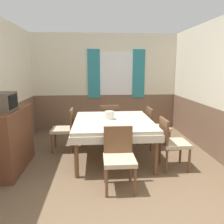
% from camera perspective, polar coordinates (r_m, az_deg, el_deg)
% --- Properties ---
extents(wall_back, '(4.31, 0.10, 2.60)m').
position_cam_1_polar(wall_back, '(6.08, -1.56, 7.91)').
color(wall_back, silver).
rests_on(wall_back, ground_plane).
extents(wall_right, '(0.05, 4.53, 2.60)m').
position_cam_1_polar(wall_right, '(4.59, 25.26, 5.43)').
color(wall_right, silver).
rests_on(wall_right, ground_plane).
extents(dining_table, '(1.45, 1.62, 0.75)m').
position_cam_1_polar(dining_table, '(4.07, 0.27, -3.46)').
color(dining_table, beige).
rests_on(dining_table, ground_plane).
extents(chair_right_near, '(0.44, 0.44, 0.87)m').
position_cam_1_polar(chair_right_near, '(3.85, 15.19, -7.32)').
color(chair_right_near, brown).
rests_on(chair_right_near, ground_plane).
extents(chair_right_far, '(0.44, 0.44, 0.87)m').
position_cam_1_polar(chair_right_far, '(4.74, 11.25, -3.54)').
color(chair_right_far, brown).
rests_on(chair_right_far, ground_plane).
extents(chair_head_window, '(0.44, 0.44, 0.87)m').
position_cam_1_polar(chair_head_window, '(5.10, -0.67, -2.24)').
color(chair_head_window, brown).
rests_on(chair_head_window, ground_plane).
extents(chair_left_far, '(0.44, 0.44, 0.87)m').
position_cam_1_polar(chair_left_far, '(4.62, -12.04, -4.00)').
color(chair_left_far, brown).
rests_on(chair_left_far, ground_plane).
extents(chair_head_near, '(0.44, 0.44, 0.87)m').
position_cam_1_polar(chair_head_near, '(3.15, 1.83, -11.22)').
color(chair_head_near, brown).
rests_on(chair_head_near, ground_plane).
extents(sideboard, '(0.46, 1.17, 1.04)m').
position_cam_1_polar(sideboard, '(4.04, -25.17, -6.47)').
color(sideboard, brown).
rests_on(sideboard, ground_plane).
extents(tv, '(0.29, 0.43, 0.28)m').
position_cam_1_polar(tv, '(3.74, -26.43, 2.40)').
color(tv, '#51473D').
rests_on(tv, sideboard).
extents(vase, '(0.17, 0.17, 0.15)m').
position_cam_1_polar(vase, '(4.08, -0.69, -0.84)').
color(vase, silver).
rests_on(vase, dining_table).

